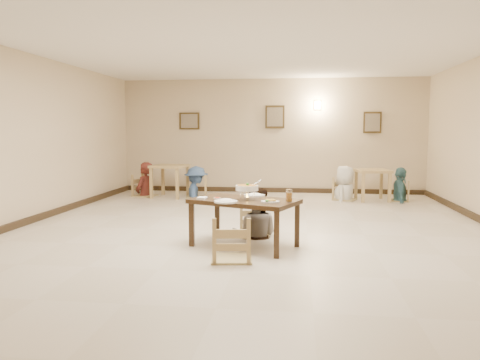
# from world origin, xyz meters

# --- Properties ---
(floor) EXTENTS (10.00, 10.00, 0.00)m
(floor) POSITION_xyz_m (0.00, 0.00, 0.00)
(floor) COLOR beige
(floor) RESTS_ON ground
(ceiling) EXTENTS (10.00, 10.00, 0.00)m
(ceiling) POSITION_xyz_m (0.00, 0.00, 3.00)
(ceiling) COLOR white
(ceiling) RESTS_ON wall_back
(wall_back) EXTENTS (10.00, 0.00, 10.00)m
(wall_back) POSITION_xyz_m (0.00, 5.00, 1.50)
(wall_back) COLOR beige
(wall_back) RESTS_ON floor
(wall_front) EXTENTS (10.00, 0.00, 10.00)m
(wall_front) POSITION_xyz_m (0.00, -5.00, 1.50)
(wall_front) COLOR beige
(wall_front) RESTS_ON floor
(wall_left) EXTENTS (0.00, 10.00, 10.00)m
(wall_left) POSITION_xyz_m (-4.00, 0.00, 1.50)
(wall_left) COLOR beige
(wall_left) RESTS_ON floor
(baseboard_back) EXTENTS (8.00, 0.06, 0.12)m
(baseboard_back) POSITION_xyz_m (0.00, 4.97, 0.06)
(baseboard_back) COLOR black
(baseboard_back) RESTS_ON floor
(baseboard_left) EXTENTS (0.06, 10.00, 0.12)m
(baseboard_left) POSITION_xyz_m (-3.97, 0.00, 0.06)
(baseboard_left) COLOR black
(baseboard_left) RESTS_ON floor
(picture_a) EXTENTS (0.55, 0.04, 0.45)m
(picture_a) POSITION_xyz_m (-2.20, 4.96, 1.90)
(picture_a) COLOR #372913
(picture_a) RESTS_ON wall_back
(picture_b) EXTENTS (0.50, 0.04, 0.60)m
(picture_b) POSITION_xyz_m (0.10, 4.96, 2.00)
(picture_b) COLOR #372913
(picture_b) RESTS_ON wall_back
(picture_c) EXTENTS (0.45, 0.04, 0.55)m
(picture_c) POSITION_xyz_m (2.60, 4.96, 1.85)
(picture_c) COLOR #372913
(picture_c) RESTS_ON wall_back
(wall_sconce) EXTENTS (0.16, 0.05, 0.22)m
(wall_sconce) POSITION_xyz_m (1.20, 4.96, 2.30)
(wall_sconce) COLOR #FFD88C
(wall_sconce) RESTS_ON wall_back
(main_table) EXTENTS (1.64, 1.29, 0.68)m
(main_table) POSITION_xyz_m (-0.01, -0.98, 0.60)
(main_table) COLOR #372414
(main_table) RESTS_ON floor
(chair_far) EXTENTS (0.42, 0.42, 0.89)m
(chair_far) POSITION_xyz_m (0.06, -0.26, 0.44)
(chair_far) COLOR tan
(chair_far) RESTS_ON floor
(chair_near) EXTENTS (0.51, 0.51, 1.08)m
(chair_near) POSITION_xyz_m (-0.09, -1.69, 0.54)
(chair_near) COLOR tan
(chair_near) RESTS_ON floor
(main_diner) EXTENTS (0.75, 0.58, 1.53)m
(main_diner) POSITION_xyz_m (0.08, -0.32, 0.77)
(main_diner) COLOR gray
(main_diner) RESTS_ON floor
(curry_warmer) EXTENTS (0.35, 0.32, 0.28)m
(curry_warmer) POSITION_xyz_m (0.03, -1.03, 0.84)
(curry_warmer) COLOR silver
(curry_warmer) RESTS_ON main_table
(rice_plate_far) EXTENTS (0.31, 0.31, 0.07)m
(rice_plate_far) POSITION_xyz_m (0.10, -0.66, 0.69)
(rice_plate_far) COLOR white
(rice_plate_far) RESTS_ON main_table
(rice_plate_near) EXTENTS (0.32, 0.32, 0.07)m
(rice_plate_near) POSITION_xyz_m (-0.22, -1.31, 0.69)
(rice_plate_near) COLOR white
(rice_plate_near) RESTS_ON main_table
(fried_plate) EXTENTS (0.26, 0.26, 0.06)m
(fried_plate) POSITION_xyz_m (0.36, -1.25, 0.70)
(fried_plate) COLOR white
(fried_plate) RESTS_ON main_table
(chili_dish) EXTENTS (0.10, 0.10, 0.02)m
(chili_dish) POSITION_xyz_m (-0.40, -1.00, 0.69)
(chili_dish) COLOR white
(chili_dish) RESTS_ON main_table
(napkin_cutlery) EXTENTS (0.16, 0.23, 0.03)m
(napkin_cutlery) POSITION_xyz_m (-0.61, -1.02, 0.69)
(napkin_cutlery) COLOR white
(napkin_cutlery) RESTS_ON main_table
(drink_glass) EXTENTS (0.08, 0.08, 0.17)m
(drink_glass) POSITION_xyz_m (0.62, -1.13, 0.75)
(drink_glass) COLOR white
(drink_glass) RESTS_ON main_table
(bg_table_left) EXTENTS (0.90, 0.90, 0.80)m
(bg_table_left) POSITION_xyz_m (-2.42, 3.74, 0.66)
(bg_table_left) COLOR tan
(bg_table_left) RESTS_ON floor
(bg_table_right) EXTENTS (0.83, 0.83, 0.73)m
(bg_table_right) POSITION_xyz_m (2.47, 3.77, 0.59)
(bg_table_right) COLOR tan
(bg_table_right) RESTS_ON floor
(bg_chair_ll) EXTENTS (0.49, 0.49, 1.04)m
(bg_chair_ll) POSITION_xyz_m (-3.08, 3.79, 0.52)
(bg_chair_ll) COLOR tan
(bg_chair_ll) RESTS_ON floor
(bg_chair_lr) EXTENTS (0.50, 0.50, 1.07)m
(bg_chair_lr) POSITION_xyz_m (-1.76, 3.75, 0.53)
(bg_chair_lr) COLOR tan
(bg_chair_lr) RESTS_ON floor
(bg_chair_rl) EXTENTS (0.48, 0.48, 1.03)m
(bg_chair_rl) POSITION_xyz_m (1.83, 3.78, 0.51)
(bg_chair_rl) COLOR tan
(bg_chair_rl) RESTS_ON floor
(bg_chair_rr) EXTENTS (0.41, 0.41, 0.86)m
(bg_chair_rr) POSITION_xyz_m (3.10, 3.78, 0.43)
(bg_chair_rr) COLOR tan
(bg_chair_rr) RESTS_ON floor
(bg_diner_a) EXTENTS (0.56, 0.71, 1.72)m
(bg_diner_a) POSITION_xyz_m (-3.08, 3.79, 0.86)
(bg_diner_a) COLOR #54201A
(bg_diner_a) RESTS_ON floor
(bg_diner_b) EXTENTS (0.80, 1.11, 1.54)m
(bg_diner_b) POSITION_xyz_m (-1.76, 3.75, 0.77)
(bg_diner_b) COLOR #395A8C
(bg_diner_b) RESTS_ON floor
(bg_diner_c) EXTENTS (0.77, 0.93, 1.63)m
(bg_diner_c) POSITION_xyz_m (1.83, 3.78, 0.81)
(bg_diner_c) COLOR silver
(bg_diner_c) RESTS_ON floor
(bg_diner_d) EXTENTS (0.46, 0.96, 1.58)m
(bg_diner_d) POSITION_xyz_m (3.10, 3.78, 0.79)
(bg_diner_d) COLOR #40737E
(bg_diner_d) RESTS_ON floor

